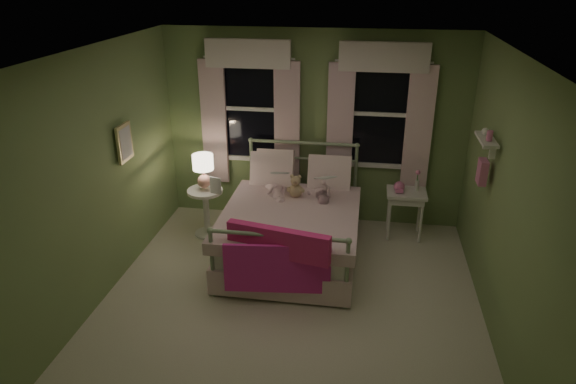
% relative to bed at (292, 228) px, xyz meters
% --- Properties ---
extents(room_shell, '(4.20, 4.20, 4.20)m').
position_rel_bed_xyz_m(room_shell, '(0.13, -1.00, 0.92)').
color(room_shell, silver).
rests_on(room_shell, ground).
extents(bed, '(1.58, 2.04, 1.18)m').
position_rel_bed_xyz_m(bed, '(0.00, 0.00, 0.00)').
color(bed, white).
rests_on(bed, ground).
extents(pink_throw, '(1.10, 0.32, 0.71)m').
position_rel_bed_xyz_m(pink_throw, '(0.01, -1.02, 0.23)').
color(pink_throw, '#E52C7C').
rests_on(pink_throw, bed).
extents(child_left, '(0.33, 0.27, 0.78)m').
position_rel_bed_xyz_m(child_left, '(-0.27, 0.43, 0.58)').
color(child_left, '#F7D1DD').
rests_on(child_left, bed).
extents(child_right, '(0.38, 0.32, 0.69)m').
position_rel_bed_xyz_m(child_right, '(0.29, 0.43, 0.54)').
color(child_right, '#F7D1DD').
rests_on(child_right, bed).
extents(book_left, '(0.20, 0.12, 0.26)m').
position_rel_bed_xyz_m(book_left, '(-0.27, 0.18, 0.59)').
color(book_left, beige).
rests_on(book_left, child_left).
extents(book_right, '(0.23, 0.19, 0.26)m').
position_rel_bed_xyz_m(book_right, '(0.29, 0.18, 0.54)').
color(book_right, beige).
rests_on(book_right, child_right).
extents(teddy_bear, '(0.23, 0.18, 0.30)m').
position_rel_bed_xyz_m(teddy_bear, '(0.01, 0.27, 0.42)').
color(teddy_bear, tan).
rests_on(teddy_bear, bed).
extents(nightstand_left, '(0.46, 0.46, 0.65)m').
position_rel_bed_xyz_m(nightstand_left, '(-1.19, 0.35, 0.04)').
color(nightstand_left, white).
rests_on(nightstand_left, ground).
extents(table_lamp, '(0.26, 0.26, 0.45)m').
position_rel_bed_xyz_m(table_lamp, '(-1.19, 0.35, 0.58)').
color(table_lamp, '#E69A88').
rests_on(table_lamp, nightstand_left).
extents(book_nightstand, '(0.22, 0.26, 0.02)m').
position_rel_bed_xyz_m(book_nightstand, '(-1.09, 0.27, 0.28)').
color(book_nightstand, beige).
rests_on(book_nightstand, nightstand_left).
extents(nightstand_right, '(0.50, 0.40, 0.64)m').
position_rel_bed_xyz_m(nightstand_right, '(1.38, 0.70, 0.17)').
color(nightstand_right, white).
rests_on(nightstand_right, ground).
extents(pink_toy, '(0.14, 0.18, 0.14)m').
position_rel_bed_xyz_m(pink_toy, '(1.28, 0.70, 0.33)').
color(pink_toy, pink).
rests_on(pink_toy, nightstand_right).
extents(bud_vase, '(0.06, 0.06, 0.28)m').
position_rel_bed_xyz_m(bud_vase, '(1.50, 0.75, 0.41)').
color(bud_vase, white).
rests_on(bud_vase, nightstand_right).
extents(window_left, '(1.34, 0.13, 1.96)m').
position_rel_bed_xyz_m(window_left, '(-0.72, 1.03, 1.25)').
color(window_left, black).
rests_on(window_left, room_shell).
extents(window_right, '(1.34, 0.13, 1.96)m').
position_rel_bed_xyz_m(window_right, '(0.98, 1.03, 1.25)').
color(window_right, black).
rests_on(window_right, room_shell).
extents(wall_shelf, '(0.15, 0.50, 0.60)m').
position_rel_bed_xyz_m(wall_shelf, '(2.03, -0.30, 1.15)').
color(wall_shelf, white).
rests_on(wall_shelf, room_shell).
extents(framed_picture, '(0.03, 0.32, 0.42)m').
position_rel_bed_xyz_m(framed_picture, '(-1.82, -0.40, 1.12)').
color(framed_picture, beige).
rests_on(framed_picture, room_shell).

